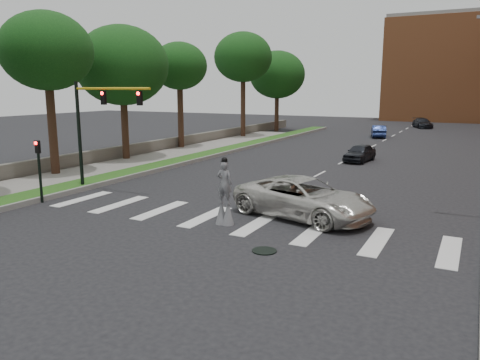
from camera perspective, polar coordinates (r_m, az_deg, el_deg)
ground_plane at (r=20.17m, az=-2.49°, el=-5.64°), size 160.00×160.00×0.00m
grass_median at (r=42.77m, az=-2.65°, el=3.46°), size 2.00×60.00×0.25m
median_curb at (r=42.26m, az=-1.42°, el=3.40°), size 0.20×60.00×0.28m
sidewalk_left at (r=36.46m, az=-14.64°, el=1.72°), size 4.00×60.00×0.18m
stone_wall at (r=47.30m, az=-7.26°, el=4.64°), size 0.50×56.00×1.10m
manhole at (r=17.18m, az=2.99°, el=-8.61°), size 0.90×0.90×0.04m
building_backdrop at (r=94.89m, az=25.57°, el=11.98°), size 26.00×14.00×18.00m
traffic_signal at (r=27.73m, az=-17.36°, el=7.18°), size 5.30×0.23×6.20m
secondary_signal at (r=25.98m, az=-23.28°, el=1.65°), size 0.25×0.21×3.23m
stilt_performer at (r=20.14m, az=-1.88°, el=-2.12°), size 0.84×0.53×2.96m
suv_crossing at (r=21.50m, az=7.77°, el=-2.17°), size 7.11×4.56×1.82m
car_near at (r=38.97m, az=14.39°, el=3.24°), size 2.10×4.31×1.42m
car_mid at (r=59.04m, az=16.52°, el=5.72°), size 2.60×4.66×1.45m
car_far at (r=75.21m, az=21.35°, el=6.48°), size 3.75×5.36×1.44m
tree_1 at (r=33.55m, az=-22.52°, el=14.23°), size 5.93×5.93×10.69m
tree_2 at (r=39.15m, az=-14.19°, el=13.35°), size 7.36×7.36×10.72m
tree_3 at (r=45.96m, az=-7.40°, el=13.54°), size 5.28×5.28×10.15m
tree_4 at (r=56.34m, az=0.38°, el=14.71°), size 6.78×6.78×12.28m
tree_5 at (r=64.73m, az=4.56°, el=12.66°), size 7.48×7.48×10.80m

